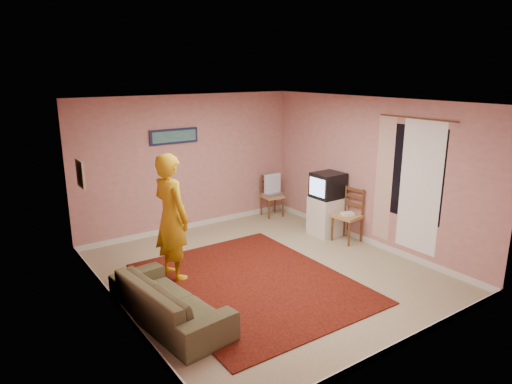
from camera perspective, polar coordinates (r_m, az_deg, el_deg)
ground at (r=7.19m, az=1.14°, el=-9.95°), size 5.00×5.00×0.00m
wall_back at (r=8.83m, az=-8.36°, el=3.56°), size 4.50×0.02×2.60m
wall_front at (r=5.03m, az=18.22°, el=-5.94°), size 4.50×0.02×2.60m
wall_left at (r=5.77m, az=-17.25°, el=-3.18°), size 0.02×5.00×2.60m
wall_right at (r=8.23m, az=14.01°, el=2.41°), size 0.02×5.00×2.60m
ceiling at (r=6.53m, az=1.26°, el=11.21°), size 4.50×5.00×0.02m
baseboard_back at (r=9.15m, az=-8.04°, el=-4.14°), size 4.50×0.02×0.10m
baseboard_front at (r=5.59m, az=17.04°, el=-17.97°), size 4.50×0.02×0.10m
baseboard_left at (r=6.26m, az=-16.25°, el=-14.09°), size 0.02×5.00×0.10m
baseboard_right at (r=8.57m, az=13.44°, el=-5.77°), size 0.02×5.00×0.10m
window at (r=7.64m, az=19.09°, el=2.24°), size 0.01×1.10×1.50m
curtain_sheer at (r=7.59m, az=19.80°, el=0.54°), size 0.01×0.75×2.10m
curtain_floral at (r=7.99m, az=15.69°, el=1.57°), size 0.01×0.35×2.10m
curtain_rod at (r=7.48m, az=19.46°, el=8.71°), size 0.02×1.40×0.02m
picture_back at (r=8.58m, az=-10.20°, el=6.87°), size 0.95×0.04×0.28m
picture_left at (r=7.21m, az=-21.08°, el=2.13°), size 0.04×0.38×0.42m
area_rug at (r=6.83m, az=-0.67°, el=-11.26°), size 2.65×3.29×0.02m
tv_cabinet at (r=8.73m, az=8.84°, el=-2.96°), size 0.57×0.52×0.73m
crt_tv at (r=8.57m, az=8.97°, el=0.84°), size 0.56×0.49×0.47m
chair_a at (r=9.66m, az=2.05°, el=0.07°), size 0.43×0.42×0.48m
dvd_player at (r=9.68m, az=2.05°, el=-0.25°), size 0.39×0.29×0.06m
blue_throw at (r=9.62m, az=2.06°, el=1.07°), size 0.40×0.05×0.41m
chair_b at (r=8.37m, az=11.40°, el=-2.19°), size 0.47×0.49×0.53m
game_console at (r=8.40m, az=11.37°, el=-2.68°), size 0.25×0.21×0.04m
sofa at (r=5.91m, az=-10.79°, el=-13.11°), size 0.95×1.96×0.55m
person at (r=6.80m, az=-10.54°, el=-3.07°), size 0.56×0.76×1.90m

